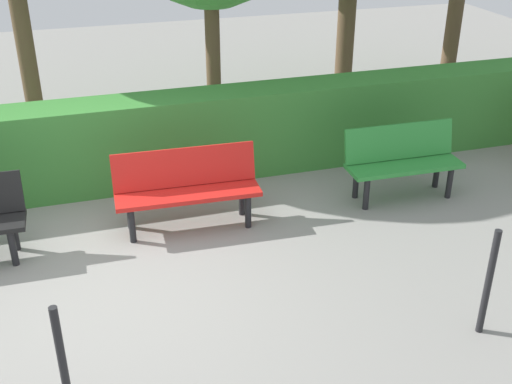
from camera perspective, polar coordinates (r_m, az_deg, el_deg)
ground_plane at (r=6.34m, az=-13.40°, el=-7.99°), size 22.43×22.43×0.00m
bench_green at (r=7.76m, az=12.88°, el=2.91°), size 1.38×0.50×0.86m
bench_red at (r=6.96m, az=-6.19°, el=0.59°), size 1.57×0.53×0.86m
hedge_row at (r=8.02m, az=-7.01°, el=4.77°), size 18.43×0.60×1.09m
railing_post_mid at (r=5.66m, az=19.97°, el=-7.60°), size 0.06×0.06×1.00m
railing_post_far at (r=4.75m, az=-16.79°, el=-14.62°), size 0.06×0.06×1.00m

